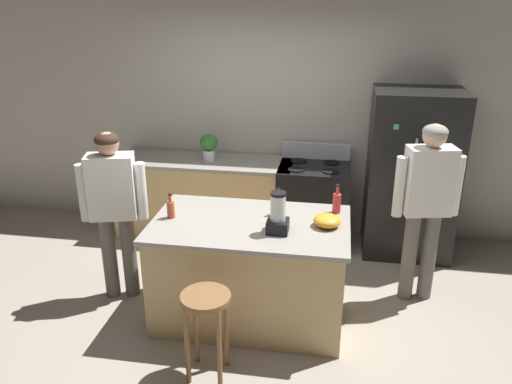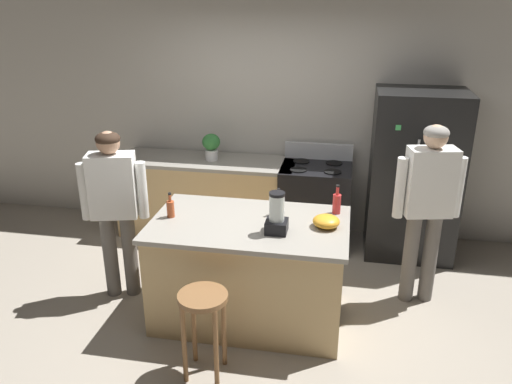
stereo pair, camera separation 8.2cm
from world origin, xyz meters
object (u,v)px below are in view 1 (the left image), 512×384
at_px(person_by_island_left, 113,201).
at_px(bottle_cooking_sauce, 171,209).
at_px(bottle_vinegar, 279,205).
at_px(mixing_bowl, 327,221).
at_px(kitchen_island, 250,270).
at_px(refrigerator, 411,174).
at_px(person_by_sink_right, 427,198).
at_px(potted_plant, 209,145).
at_px(stove_range, 313,204).
at_px(bar_stool, 206,313).
at_px(blender_appliance, 278,215).
at_px(bottle_soda, 337,202).

height_order(person_by_island_left, bottle_cooking_sauce, person_by_island_left).
height_order(bottle_vinegar, mixing_bowl, bottle_vinegar).
xyz_separation_m(kitchen_island, mixing_bowl, (0.62, 0.02, 0.50)).
distance_m(refrigerator, bottle_cooking_sauce, 2.61).
xyz_separation_m(person_by_island_left, mixing_bowl, (1.87, -0.11, 0.00)).
distance_m(person_by_sink_right, mixing_bowl, 0.98).
xyz_separation_m(potted_plant, bottle_cooking_sauce, (0.07, -1.57, -0.09)).
height_order(stove_range, mixing_bowl, stove_range).
bearing_deg(bottle_vinegar, refrigerator, 46.29).
bearing_deg(bar_stool, stove_range, 74.93).
bearing_deg(mixing_bowl, person_by_sink_right, 31.46).
bearing_deg(bottle_cooking_sauce, stove_range, 54.33).
bearing_deg(potted_plant, refrigerator, -1.32).
relative_size(kitchen_island, blender_appliance, 4.86).
distance_m(blender_appliance, bottle_soda, 0.64).
bearing_deg(potted_plant, person_by_sink_right, -24.74).
bearing_deg(bottle_cooking_sauce, potted_plant, 92.60).
relative_size(person_by_island_left, bottle_cooking_sauce, 7.29).
height_order(person_by_sink_right, mixing_bowl, person_by_sink_right).
relative_size(stove_range, blender_appliance, 3.23).
xyz_separation_m(blender_appliance, bottle_soda, (0.45, 0.46, -0.05)).
bearing_deg(person_by_sink_right, blender_appliance, -150.85).
height_order(bar_stool, bottle_cooking_sauce, bottle_cooking_sauce).
bearing_deg(refrigerator, person_by_sink_right, -89.57).
height_order(bar_stool, bottle_soda, bottle_soda).
relative_size(person_by_sink_right, bottle_vinegar, 7.01).
height_order(bar_stool, bottle_vinegar, bottle_vinegar).
bearing_deg(person_by_island_left, refrigerator, 26.92).
xyz_separation_m(kitchen_island, bar_stool, (-0.18, -0.78, 0.07)).
bearing_deg(blender_appliance, person_by_sink_right, 29.15).
bearing_deg(person_by_island_left, potted_plant, 70.49).
relative_size(kitchen_island, bottle_vinegar, 6.89).
relative_size(stove_range, bottle_vinegar, 4.58).
height_order(person_by_sink_right, blender_appliance, person_by_sink_right).
bearing_deg(refrigerator, bottle_soda, -122.69).
height_order(kitchen_island, person_by_sink_right, person_by_sink_right).
bearing_deg(mixing_bowl, bottle_vinegar, 157.17).
bearing_deg(mixing_bowl, bar_stool, -135.16).
distance_m(refrigerator, bottle_soda, 1.41).
xyz_separation_m(refrigerator, mixing_bowl, (-0.83, -1.48, 0.07)).
distance_m(person_by_sink_right, potted_plant, 2.42).
bearing_deg(blender_appliance, kitchen_island, 150.20).
relative_size(kitchen_island, stove_range, 1.50).
height_order(kitchen_island, bar_stool, kitchen_island).
bearing_deg(bar_stool, potted_plant, 103.46).
bearing_deg(refrigerator, person_by_island_left, -153.08).
xyz_separation_m(kitchen_island, bottle_soda, (0.69, 0.32, 0.54)).
relative_size(person_by_island_left, bottle_vinegar, 6.68).
relative_size(kitchen_island, bottle_soda, 6.35).
distance_m(potted_plant, bottle_soda, 1.89).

